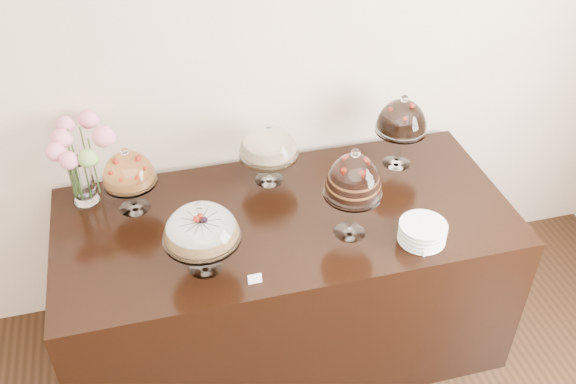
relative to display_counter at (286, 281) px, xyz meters
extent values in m
cube|color=beige|center=(-0.27, 0.55, 1.05)|extent=(5.00, 0.04, 3.00)
cube|color=black|center=(0.00, 0.00, 0.00)|extent=(2.20, 1.00, 0.90)
cone|color=white|center=(-0.43, -0.26, 0.46)|extent=(0.15, 0.15, 0.02)
cylinder|color=white|center=(-0.43, -0.26, 0.55)|extent=(0.03, 0.03, 0.14)
cylinder|color=white|center=(-0.43, -0.26, 0.63)|extent=(0.33, 0.33, 0.01)
cylinder|color=tan|center=(-0.43, -0.26, 0.66)|extent=(0.28, 0.28, 0.06)
sphere|color=red|center=(-0.35, -0.23, 0.70)|extent=(0.02, 0.02, 0.02)
sphere|color=red|center=(-0.49, -0.20, 0.70)|extent=(0.02, 0.02, 0.02)
sphere|color=red|center=(-0.45, -0.33, 0.70)|extent=(0.02, 0.02, 0.02)
sphere|color=white|center=(-0.43, -0.26, 0.79)|extent=(0.04, 0.04, 0.04)
cone|color=white|center=(0.26, -0.19, 0.46)|extent=(0.15, 0.15, 0.02)
cylinder|color=white|center=(0.26, -0.19, 0.58)|extent=(0.03, 0.03, 0.20)
cylinder|color=white|center=(0.26, -0.19, 0.68)|extent=(0.27, 0.27, 0.01)
cylinder|color=black|center=(0.26, -0.19, 0.74)|extent=(0.19, 0.19, 0.11)
sphere|color=red|center=(0.31, -0.18, 0.81)|extent=(0.02, 0.02, 0.02)
sphere|color=red|center=(0.24, -0.14, 0.81)|extent=(0.02, 0.02, 0.02)
sphere|color=red|center=(0.21, -0.21, 0.81)|extent=(0.02, 0.02, 0.02)
sphere|color=red|center=(0.28, -0.24, 0.81)|extent=(0.02, 0.02, 0.02)
sphere|color=white|center=(0.26, -0.19, 0.90)|extent=(0.04, 0.04, 0.04)
cone|color=white|center=(-0.01, 0.30, 0.46)|extent=(0.15, 0.15, 0.02)
cylinder|color=white|center=(-0.01, 0.30, 0.54)|extent=(0.03, 0.03, 0.13)
cylinder|color=white|center=(-0.01, 0.30, 0.61)|extent=(0.31, 0.31, 0.01)
cylinder|color=#FBE9C2|center=(-0.01, 0.30, 0.65)|extent=(0.23, 0.23, 0.06)
sphere|color=white|center=(-0.01, 0.30, 0.77)|extent=(0.04, 0.04, 0.04)
cone|color=white|center=(0.69, 0.27, 0.46)|extent=(0.15, 0.15, 0.02)
cylinder|color=white|center=(0.69, 0.27, 0.57)|extent=(0.03, 0.03, 0.18)
cylinder|color=white|center=(0.69, 0.27, 0.66)|extent=(0.27, 0.27, 0.01)
cylinder|color=black|center=(0.69, 0.27, 0.71)|extent=(0.22, 0.22, 0.08)
sphere|color=red|center=(0.74, 0.29, 0.76)|extent=(0.02, 0.02, 0.02)
sphere|color=red|center=(0.64, 0.32, 0.76)|extent=(0.02, 0.02, 0.02)
sphere|color=red|center=(0.67, 0.22, 0.76)|extent=(0.02, 0.02, 0.02)
sphere|color=white|center=(0.69, 0.27, 0.84)|extent=(0.04, 0.04, 0.04)
cone|color=white|center=(-0.70, 0.24, 0.46)|extent=(0.15, 0.15, 0.02)
cylinder|color=white|center=(-0.70, 0.24, 0.54)|extent=(0.03, 0.03, 0.13)
cylinder|color=white|center=(-0.70, 0.24, 0.61)|extent=(0.26, 0.26, 0.01)
cylinder|color=#D1823D|center=(-0.70, 0.24, 0.64)|extent=(0.22, 0.22, 0.04)
sphere|color=red|center=(-0.64, 0.26, 0.67)|extent=(0.02, 0.02, 0.02)
sphere|color=red|center=(-0.69, 0.30, 0.67)|extent=(0.02, 0.02, 0.02)
sphere|color=red|center=(-0.74, 0.28, 0.67)|extent=(0.02, 0.02, 0.02)
sphere|color=red|center=(-0.76, 0.22, 0.67)|extent=(0.02, 0.02, 0.02)
sphere|color=red|center=(-0.71, 0.18, 0.67)|extent=(0.02, 0.02, 0.02)
sphere|color=red|center=(-0.65, 0.20, 0.67)|extent=(0.02, 0.02, 0.02)
sphere|color=white|center=(-0.70, 0.24, 0.78)|extent=(0.04, 0.04, 0.04)
cylinder|color=white|center=(-0.93, 0.36, 0.57)|extent=(0.11, 0.11, 0.24)
cylinder|color=#476B2D|center=(-0.86, 0.36, 0.65)|extent=(0.01, 0.01, 0.32)
sphere|color=pink|center=(-0.79, 0.36, 0.81)|extent=(0.10, 0.10, 0.10)
cylinder|color=#476B2D|center=(-0.89, 0.41, 0.67)|extent=(0.01, 0.01, 0.35)
sphere|color=pink|center=(-0.85, 0.47, 0.84)|extent=(0.09, 0.09, 0.09)
cylinder|color=#476B2D|center=(-0.94, 0.40, 0.67)|extent=(0.01, 0.01, 0.36)
sphere|color=pink|center=(-0.95, 0.44, 0.85)|extent=(0.08, 0.08, 0.08)
cylinder|color=#476B2D|center=(-0.95, 0.37, 0.65)|extent=(0.01, 0.01, 0.32)
sphere|color=pink|center=(-0.98, 0.39, 0.81)|extent=(0.09, 0.09, 0.09)
cylinder|color=#476B2D|center=(-0.97, 0.34, 0.64)|extent=(0.01, 0.01, 0.29)
sphere|color=pink|center=(-1.01, 0.32, 0.78)|extent=(0.09, 0.09, 0.09)
cylinder|color=#476B2D|center=(-0.94, 0.31, 0.62)|extent=(0.01, 0.01, 0.27)
sphere|color=pink|center=(-0.95, 0.27, 0.76)|extent=(0.09, 0.09, 0.09)
cylinder|color=#476B2D|center=(-0.90, 0.32, 0.62)|extent=(0.01, 0.01, 0.26)
sphere|color=#74A44F|center=(-0.87, 0.28, 0.75)|extent=(0.09, 0.09, 0.09)
cylinder|color=white|center=(0.56, -0.33, 0.45)|extent=(0.21, 0.21, 0.01)
cylinder|color=white|center=(0.56, -0.33, 0.47)|extent=(0.20, 0.20, 0.01)
cylinder|color=white|center=(0.56, -0.33, 0.48)|extent=(0.21, 0.21, 0.01)
cylinder|color=white|center=(0.56, -0.33, 0.49)|extent=(0.20, 0.20, 0.01)
cylinder|color=white|center=(0.56, -0.33, 0.50)|extent=(0.21, 0.21, 0.01)
cylinder|color=white|center=(0.56, -0.33, 0.51)|extent=(0.20, 0.20, 0.01)
cylinder|color=white|center=(0.56, -0.33, 0.52)|extent=(0.21, 0.21, 0.01)
cylinder|color=white|center=(0.56, -0.33, 0.53)|extent=(0.20, 0.20, 0.01)
cylinder|color=white|center=(0.56, -0.33, 0.54)|extent=(0.21, 0.21, 0.01)
cube|color=white|center=(-0.24, -0.40, 0.47)|extent=(0.06, 0.02, 0.04)
cube|color=white|center=(0.55, -0.43, 0.47)|extent=(0.06, 0.02, 0.04)
camera|label=1|loc=(-0.58, -2.30, 2.44)|focal=40.00mm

